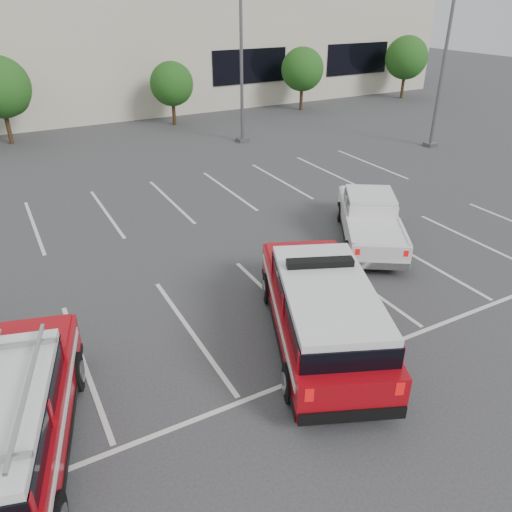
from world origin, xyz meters
The scene contains 12 objects.
ground centered at (0.00, 0.00, 0.00)m, with size 120.00×120.00×0.00m, color #353537.
stall_markings centered at (0.00, 4.50, 0.01)m, with size 23.00×15.00×0.01m, color silver.
convention_building centered at (0.18, 31.86, 4.72)m, with size 60.00×16.99×13.20m.
tree_mid_left centered at (-4.91, 22.05, 3.04)m, with size 3.37×3.37×4.85m.
tree_mid_right centered at (5.09, 22.05, 2.50)m, with size 2.77×2.77×3.99m.
tree_right centered at (15.09, 22.05, 2.77)m, with size 3.07×3.07×4.42m.
tree_far_right centered at (25.09, 22.05, 3.04)m, with size 3.37×3.37×4.85m.
light_pole_mid centered at (7.00, 16.00, 5.19)m, with size 0.90×0.60×10.24m.
light_pole_right centered at (16.00, 10.00, 5.19)m, with size 0.90×0.60×10.24m.
fire_chief_suv centered at (-0.06, -1.99, 0.86)m, with size 4.35×6.39×2.11m.
white_pickup centered at (4.86, 2.07, 0.64)m, with size 4.33×5.36×1.60m.
ladder_suv centered at (-7.16, -2.27, 0.87)m, with size 3.59×5.92×2.18m.
Camera 1 is at (-6.23, -10.01, 7.75)m, focal length 35.00 mm.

